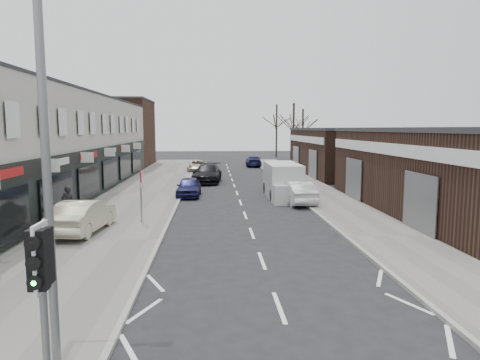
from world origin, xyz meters
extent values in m
plane|color=black|center=(0.00, 0.00, 0.00)|extent=(160.00, 160.00, 0.00)
cube|color=slate|center=(-6.75, 22.00, 0.06)|extent=(5.50, 64.00, 0.12)
cube|color=slate|center=(5.75, 22.00, 0.06)|extent=(3.50, 64.00, 0.12)
cube|color=#B9B6A8|center=(-13.50, 19.50, 3.55)|extent=(8.00, 41.00, 7.10)
cube|color=#44291D|center=(-13.50, 45.00, 4.00)|extent=(8.00, 10.00, 8.00)
cube|color=#322017|center=(12.50, 14.00, 2.25)|extent=(10.00, 18.00, 4.50)
cube|color=#322017|center=(12.50, 34.00, 2.25)|extent=(10.00, 16.00, 4.50)
cylinder|color=slate|center=(-4.40, -2.00, 1.62)|extent=(0.12, 0.12, 3.00)
cube|color=silver|center=(-4.40, -2.00, 2.67)|extent=(0.05, 0.55, 1.10)
cube|color=black|center=(-4.40, -2.12, 2.67)|extent=(0.28, 0.22, 0.95)
sphere|color=#0CE533|center=(-4.40, -2.24, 2.37)|extent=(0.18, 0.18, 0.18)
cube|color=black|center=(-4.40, -1.88, 2.67)|extent=(0.26, 0.20, 0.90)
cylinder|color=slate|center=(-4.70, -0.80, 4.12)|extent=(0.16, 0.16, 8.00)
cylinder|color=slate|center=(-5.20, 12.00, 1.37)|extent=(0.07, 0.07, 2.50)
cube|color=white|center=(-5.15, 12.00, 1.97)|extent=(0.04, 0.45, 0.25)
cube|color=silver|center=(3.01, 20.07, 1.16)|extent=(2.12, 5.07, 2.31)
cube|color=silver|center=(3.01, 17.10, 0.60)|extent=(2.04, 0.89, 1.21)
cylinder|color=black|center=(2.06, 18.30, 0.39)|extent=(0.24, 0.77, 0.77)
cylinder|color=black|center=(3.95, 18.30, 0.39)|extent=(0.24, 0.77, 0.77)
cylinder|color=black|center=(2.06, 21.85, 0.39)|extent=(0.24, 0.77, 0.77)
cylinder|color=black|center=(3.95, 21.85, 0.39)|extent=(0.24, 0.77, 0.77)
imported|color=#BEB998|center=(-7.44, 10.21, 0.85)|extent=(1.95, 4.53, 1.45)
imported|color=black|center=(-8.64, 11.99, 1.05)|extent=(0.70, 0.48, 1.86)
imported|color=#161746|center=(-3.40, 20.70, 0.66)|extent=(1.66, 3.91, 1.32)
imported|color=black|center=(-2.20, 28.28, 0.79)|extent=(2.67, 5.62, 1.58)
imported|color=#BDB397|center=(-3.40, 37.82, 0.62)|extent=(2.19, 4.51, 1.23)
imported|color=silver|center=(3.50, 17.45, 0.71)|extent=(1.89, 4.42, 1.42)
imported|color=black|center=(3.50, 25.88, 0.64)|extent=(1.53, 3.75, 1.27)
imported|color=#13143C|center=(3.24, 43.56, 0.65)|extent=(1.97, 4.53, 1.30)
camera|label=1|loc=(-1.70, -8.65, 4.68)|focal=32.00mm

